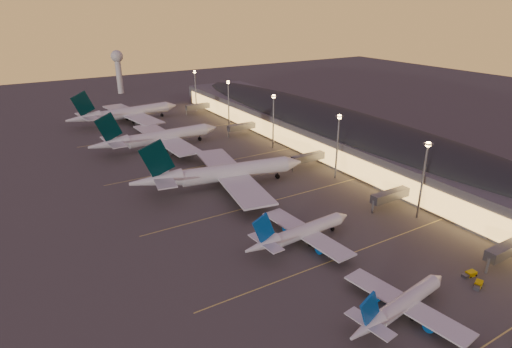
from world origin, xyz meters
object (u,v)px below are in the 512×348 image
Objects in this scene: airliner_narrow_north at (300,233)px; airliner_wide_far at (125,113)px; baggage_tug_a at (470,274)px; radar_tower at (118,65)px; airliner_wide_mid at (158,138)px; airliner_narrow_south at (401,305)px; airliner_wide_near at (221,173)px; baggage_tug_b at (478,285)px.

airliner_wide_far is (-4.94, 162.45, 2.01)m from airliner_narrow_north.
radar_tower is at bearing 98.43° from baggage_tug_a.
airliner_wide_far is at bearing 87.14° from airliner_wide_mid.
baggage_tug_a is (27.36, -35.47, -2.94)m from airliner_narrow_north.
airliner_narrow_south reaches higher than baggage_tug_a.
radar_tower is at bearing 78.97° from airliner_wide_mid.
airliner_wide_near is (-0.48, 85.29, 2.39)m from airliner_narrow_south.
airliner_wide_near reaches higher than airliner_wide_mid.
baggage_tug_a is (27.40, 1.23, -2.58)m from airliner_narrow_south.
radar_tower reaches higher than baggage_tug_b.
airliner_narrow_south is at bearing -80.10° from airliner_wide_near.
airliner_wide_mid is 149.18m from radar_tower.
airliner_wide_near reaches higher than baggage_tug_b.
airliner_wide_near is 15.96× the size of baggage_tug_b.
airliner_wide_mid is 148.92m from baggage_tug_b.
airliner_wide_mid is 55.97m from airliner_wide_far.
airliner_wide_far is at bearing 77.74° from baggage_tug_b.
airliner_wide_far is 15.92× the size of baggage_tug_b.
airliner_wide_near is 113.93m from airliner_wide_far.
airliner_narrow_north is 48.64m from airliner_wide_near.
airliner_wide_mid reaches higher than baggage_tug_b.
airliner_wide_far is at bearing 105.51° from baggage_tug_a.
airliner_narrow_north is 9.03× the size of baggage_tug_b.
airliner_wide_mid reaches higher than airliner_narrow_south.
airliner_narrow_north is 9.00× the size of baggage_tug_a.
airliner_wide_mid is at bearing 89.00° from airliner_narrow_north.
airliner_narrow_north is at bearing -89.99° from airliner_wide_mid.
airliner_wide_mid is (-5.08, 106.48, 1.78)m from airliner_narrow_north.
baggage_tug_a is (11.02, -288.64, -21.32)m from radar_tower.
airliner_wide_mid is 1.97× the size of radar_tower.
baggage_tug_b is (30.09, -201.71, -4.97)m from airliner_wide_far.
airliner_wide_far is 2.05× the size of radar_tower.
airliner_wide_near is (-0.52, 48.60, 2.03)m from airliner_narrow_north.
baggage_tug_a is at bearing -79.84° from airliner_wide_mid.
airliner_narrow_south is 0.51× the size of airliner_wide_near.
airliner_narrow_south is at bearing 153.43° from baggage_tug_b.
airliner_narrow_north is at bearing -96.05° from airliner_wide_far.
airliner_narrow_north is 1.16× the size of radar_tower.
radar_tower reaches higher than baggage_tug_a.
baggage_tug_a is at bearing -87.81° from radar_tower.
airliner_wide_near reaches higher than airliner_narrow_north.
airliner_wide_far is (0.14, 55.97, 0.22)m from airliner_wide_mid.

